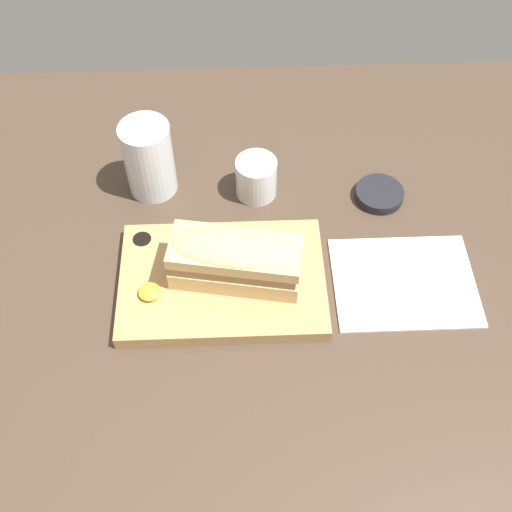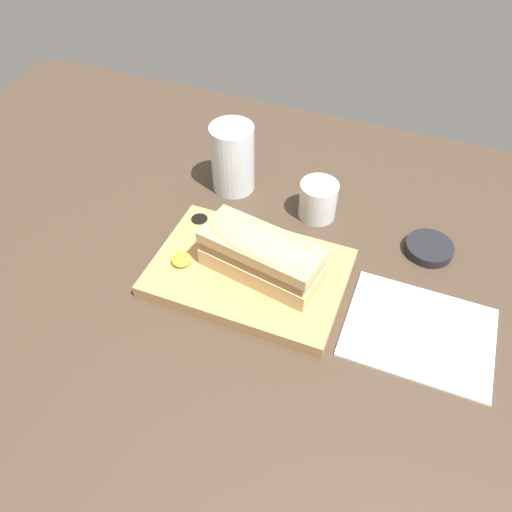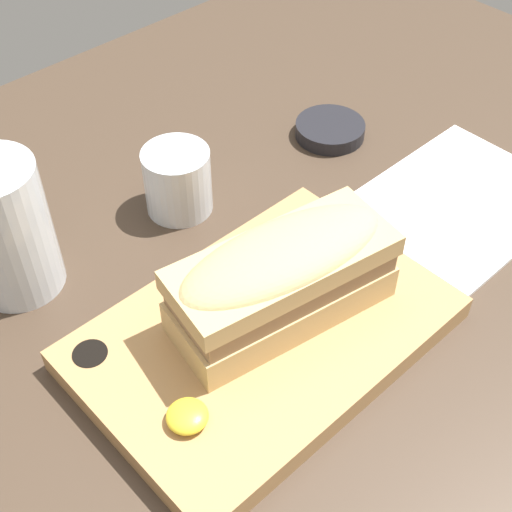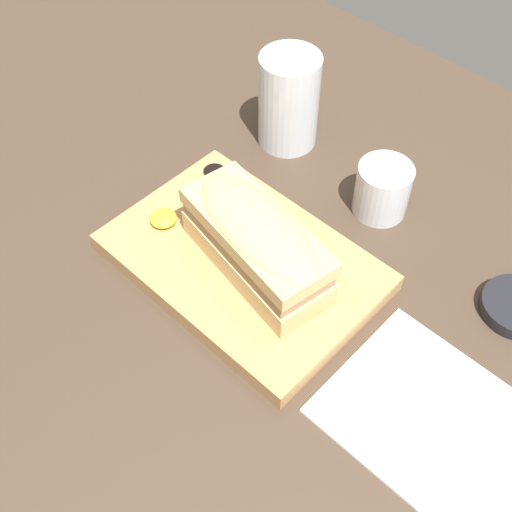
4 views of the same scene
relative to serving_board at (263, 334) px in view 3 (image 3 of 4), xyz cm
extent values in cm
cube|color=#423326|center=(-5.78, 2.69, -2.15)|extent=(143.34, 96.51, 2.00)
cube|color=tan|center=(0.08, -0.05, 0.00)|extent=(29.83, 20.19, 2.29)
cylinder|color=black|center=(-12.01, 7.22, 0.63)|extent=(2.83, 2.83, 1.15)
cube|color=tan|center=(2.13, 0.02, 2.71)|extent=(19.37, 10.54, 3.14)
cube|color=#9E7A56|center=(2.13, 0.02, 5.16)|extent=(18.59, 10.12, 1.77)
cube|color=tan|center=(2.13, 0.02, 6.98)|extent=(19.37, 10.54, 1.88)
ellipsoid|color=tan|center=(2.13, 0.02, 7.77)|extent=(18.98, 10.33, 2.82)
ellipsoid|color=yellow|center=(-10.19, -2.80, 1.77)|extent=(3.15, 3.15, 1.26)
cylinder|color=silver|center=(-11.20, 20.07, 5.29)|extent=(7.90, 7.90, 12.87)
cylinder|color=silver|center=(-11.20, 20.07, 1.95)|extent=(6.95, 6.95, 5.79)
cylinder|color=silver|center=(5.72, 18.21, 2.23)|extent=(6.66, 6.66, 6.75)
cylinder|color=#5B141E|center=(5.72, 18.21, 1.49)|extent=(5.99, 5.99, 4.88)
cube|color=white|center=(26.89, -0.73, -0.95)|extent=(20.88, 16.41, 0.40)
cylinder|color=black|center=(25.71, 16.18, -0.34)|extent=(7.81, 7.81, 1.63)
camera|label=1|loc=(2.94, -53.00, 77.55)|focal=45.00mm
camera|label=2|loc=(19.95, -47.42, 59.34)|focal=35.00mm
camera|label=3|loc=(-25.62, -26.65, 46.66)|focal=50.00mm
camera|label=4|loc=(32.21, -31.64, 57.30)|focal=45.00mm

